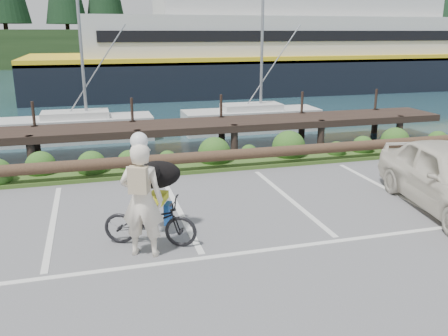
{
  "coord_description": "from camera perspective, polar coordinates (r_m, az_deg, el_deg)",
  "views": [
    {
      "loc": [
        -1.66,
        -7.59,
        3.74
      ],
      "look_at": [
        0.81,
        1.22,
        1.1
      ],
      "focal_mm": 38.0,
      "sensor_mm": 36.0,
      "label": 1
    }
  ],
  "objects": [
    {
      "name": "ground",
      "position": [
        8.62,
        -3.05,
        -9.64
      ],
      "size": [
        72.0,
        72.0,
        0.0
      ],
      "primitive_type": "plane",
      "color": "#5A5A5C"
    },
    {
      "name": "harbor_backdrop",
      "position": [
        86.16,
        -14.66,
        13.12
      ],
      "size": [
        170.0,
        160.0,
        30.0
      ],
      "color": "#19343E",
      "rests_on": "ground"
    },
    {
      "name": "vegetation_strip",
      "position": [
        13.51,
        -8.0,
        0.09
      ],
      "size": [
        34.0,
        1.6,
        0.1
      ],
      "primitive_type": "cube",
      "color": "#3D5B21",
      "rests_on": "ground"
    },
    {
      "name": "log_rail",
      "position": [
        12.86,
        -7.56,
        -0.95
      ],
      "size": [
        32.0,
        0.3,
        0.6
      ],
      "primitive_type": null,
      "color": "#443021",
      "rests_on": "ground"
    },
    {
      "name": "bicycle",
      "position": [
        8.69,
        -8.9,
        -6.37
      ],
      "size": [
        1.81,
        1.21,
        0.9
      ],
      "primitive_type": "imported",
      "rotation": [
        0.0,
        0.0,
        1.17
      ],
      "color": "black",
      "rests_on": "ground"
    },
    {
      "name": "cyclist",
      "position": [
        8.13,
        -9.83,
        -3.82
      ],
      "size": [
        0.86,
        0.73,
        2.01
      ],
      "primitive_type": "imported",
      "rotation": [
        0.0,
        0.0,
        2.74
      ],
      "color": "#F0E2CB",
      "rests_on": "ground"
    },
    {
      "name": "dog",
      "position": [
        8.95,
        -8.15,
        -0.81
      ],
      "size": [
        0.77,
        1.02,
        0.53
      ],
      "primitive_type": "ellipsoid",
      "rotation": [
        0.0,
        0.0,
        1.17
      ],
      "color": "black",
      "rests_on": "bicycle"
    }
  ]
}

